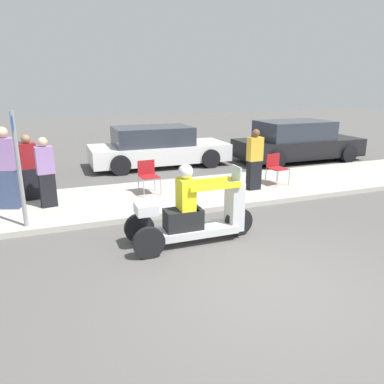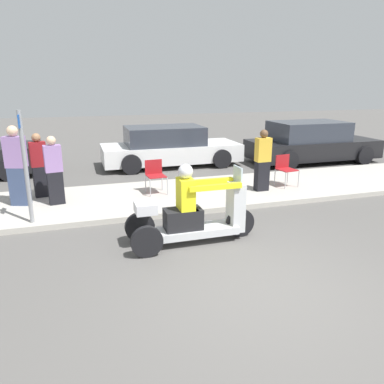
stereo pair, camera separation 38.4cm
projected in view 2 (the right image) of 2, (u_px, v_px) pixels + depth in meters
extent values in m
plane|color=#565451|center=(263.00, 289.00, 5.27)|extent=(60.00, 60.00, 0.00)
cube|color=#B2ADA3|center=(178.00, 195.00, 9.47)|extent=(28.00, 2.80, 0.12)
cylinder|color=black|center=(240.00, 223.00, 7.02)|extent=(0.54, 0.10, 0.54)
cylinder|color=black|center=(147.00, 242.00, 6.18)|extent=(0.54, 0.10, 0.54)
cylinder|color=black|center=(140.00, 227.00, 6.81)|extent=(0.54, 0.10, 0.54)
cube|color=silver|center=(192.00, 231.00, 6.76)|extent=(1.66, 0.49, 0.14)
cube|color=black|center=(183.00, 219.00, 6.65)|extent=(0.66, 0.38, 0.37)
cube|color=silver|center=(236.00, 207.00, 6.90)|extent=(0.24, 0.38, 0.91)
cube|color=silver|center=(238.00, 175.00, 6.73)|extent=(0.03, 0.35, 0.30)
cube|color=silver|center=(146.00, 208.00, 6.38)|extent=(0.36, 0.38, 0.18)
cube|color=yellow|center=(186.00, 194.00, 6.53)|extent=(0.26, 0.38, 0.55)
sphere|color=silver|center=(186.00, 171.00, 6.42)|extent=(0.26, 0.26, 0.26)
cube|color=#515156|center=(195.00, 220.00, 6.59)|extent=(0.14, 0.14, 0.37)
cube|color=#515156|center=(191.00, 216.00, 6.81)|extent=(0.14, 0.14, 0.37)
cube|color=yellow|center=(216.00, 187.00, 6.44)|extent=(0.96, 0.09, 0.09)
cube|color=yellow|center=(208.00, 181.00, 6.81)|extent=(0.96, 0.09, 0.09)
cube|color=black|center=(41.00, 181.00, 9.07)|extent=(0.37, 0.28, 0.75)
cube|color=maroon|center=(38.00, 154.00, 8.88)|extent=(0.40, 0.29, 0.59)
sphere|color=#9E704C|center=(36.00, 138.00, 8.77)|extent=(0.20, 0.20, 0.20)
cube|color=black|center=(262.00, 176.00, 9.59)|extent=(0.34, 0.23, 0.76)
cube|color=gold|center=(263.00, 150.00, 9.40)|extent=(0.38, 0.24, 0.60)
sphere|color=brown|center=(264.00, 134.00, 9.28)|extent=(0.21, 0.21, 0.21)
cube|color=black|center=(56.00, 188.00, 8.52)|extent=(0.37, 0.28, 0.76)
cube|color=#9972B2|center=(53.00, 159.00, 8.33)|extent=(0.40, 0.28, 0.60)
sphere|color=beige|center=(51.00, 141.00, 8.21)|extent=(0.20, 0.20, 0.20)
cube|color=#38476B|center=(20.00, 186.00, 8.44)|extent=(0.44, 0.36, 0.87)
cube|color=#9972B2|center=(15.00, 152.00, 8.23)|extent=(0.48, 0.37, 0.69)
sphere|color=beige|center=(12.00, 131.00, 8.10)|extent=(0.24, 0.24, 0.24)
cylinder|color=#A5A8AD|center=(150.00, 188.00, 9.08)|extent=(0.02, 0.02, 0.44)
cylinder|color=#A5A8AD|center=(167.00, 186.00, 9.23)|extent=(0.02, 0.02, 0.44)
cylinder|color=#A5A8AD|center=(146.00, 184.00, 9.47)|extent=(0.02, 0.02, 0.44)
cylinder|color=#A5A8AD|center=(162.00, 182.00, 9.63)|extent=(0.02, 0.02, 0.44)
cube|color=maroon|center=(156.00, 176.00, 9.29)|extent=(0.47, 0.47, 0.02)
cube|color=maroon|center=(153.00, 167.00, 9.43)|extent=(0.44, 0.06, 0.38)
cylinder|color=#A5A8AD|center=(285.00, 181.00, 9.74)|extent=(0.02, 0.02, 0.44)
cylinder|color=#A5A8AD|center=(299.00, 179.00, 9.92)|extent=(0.02, 0.02, 0.44)
cylinder|color=#A5A8AD|center=(275.00, 177.00, 10.12)|extent=(0.02, 0.02, 0.44)
cylinder|color=#A5A8AD|center=(288.00, 176.00, 10.30)|extent=(0.02, 0.02, 0.44)
cube|color=maroon|center=(287.00, 170.00, 9.95)|extent=(0.50, 0.50, 0.02)
cube|color=maroon|center=(282.00, 162.00, 10.09)|extent=(0.44, 0.09, 0.38)
cube|color=silver|center=(171.00, 152.00, 13.04)|extent=(4.72, 1.83, 0.58)
cube|color=#2D333D|center=(164.00, 136.00, 12.81)|extent=(2.59, 1.65, 0.62)
cylinder|color=black|center=(222.00, 159.00, 12.68)|extent=(0.64, 0.22, 0.64)
cylinder|color=black|center=(204.00, 150.00, 14.35)|extent=(0.64, 0.22, 0.64)
cylinder|color=black|center=(131.00, 164.00, 11.81)|extent=(0.64, 0.22, 0.64)
cylinder|color=black|center=(124.00, 154.00, 13.48)|extent=(0.64, 0.22, 0.64)
cylinder|color=black|center=(9.00, 170.00, 11.01)|extent=(0.64, 0.22, 0.64)
cylinder|color=black|center=(18.00, 159.00, 12.67)|extent=(0.64, 0.22, 0.64)
cube|color=black|center=(312.00, 148.00, 13.65)|extent=(4.68, 1.87, 0.63)
cube|color=#2D333D|center=(308.00, 131.00, 13.40)|extent=(2.57, 1.68, 0.66)
cylinder|color=black|center=(364.00, 155.00, 13.27)|extent=(0.64, 0.22, 0.64)
cylinder|color=black|center=(331.00, 147.00, 14.98)|extent=(0.64, 0.22, 0.64)
cylinder|color=black|center=(289.00, 160.00, 12.41)|extent=(0.64, 0.22, 0.64)
cylinder|color=black|center=(263.00, 151.00, 14.12)|extent=(0.64, 0.22, 0.64)
cylinder|color=gray|center=(26.00, 168.00, 7.15)|extent=(0.08, 0.08, 2.20)
cube|color=#1E51AD|center=(20.00, 121.00, 6.90)|extent=(0.02, 0.36, 0.24)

